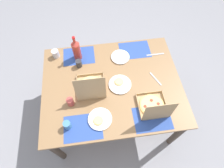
# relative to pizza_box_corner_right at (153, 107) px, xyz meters

# --- Properties ---
(ground_plane) EXTENTS (6.00, 6.00, 0.00)m
(ground_plane) POSITION_rel_pizza_box_corner_right_xyz_m (0.36, -0.33, -0.79)
(ground_plane) COLOR gray
(dining_table) EXTENTS (1.47, 1.16, 0.75)m
(dining_table) POSITION_rel_pizza_box_corner_right_xyz_m (0.36, -0.33, -0.14)
(dining_table) COLOR #3F3328
(dining_table) RESTS_ON ground_plane
(placemat_near_left) EXTENTS (0.36, 0.26, 0.00)m
(placemat_near_left) POSITION_rel_pizza_box_corner_right_xyz_m (0.03, -0.76, -0.05)
(placemat_near_left) COLOR #2D4C9E
(placemat_near_left) RESTS_ON dining_table
(placemat_near_right) EXTENTS (0.36, 0.26, 0.00)m
(placemat_near_right) POSITION_rel_pizza_box_corner_right_xyz_m (0.69, -0.76, -0.05)
(placemat_near_right) COLOR #2D4C9E
(placemat_near_right) RESTS_ON dining_table
(placemat_far_left) EXTENTS (0.36, 0.26, 0.00)m
(placemat_far_left) POSITION_rel_pizza_box_corner_right_xyz_m (0.03, 0.10, -0.05)
(placemat_far_left) COLOR #2D4C9E
(placemat_far_left) RESTS_ON dining_table
(placemat_far_right) EXTENTS (0.36, 0.26, 0.00)m
(placemat_far_right) POSITION_rel_pizza_box_corner_right_xyz_m (0.69, 0.10, -0.05)
(placemat_far_right) COLOR #2D4C9E
(placemat_far_right) RESTS_ON dining_table
(pizza_box_corner_right) EXTENTS (0.28, 0.28, 0.31)m
(pizza_box_corner_right) POSITION_rel_pizza_box_corner_right_xyz_m (0.00, 0.00, 0.00)
(pizza_box_corner_right) COLOR tan
(pizza_box_corner_right) RESTS_ON dining_table
(pizza_box_corner_left) EXTENTS (0.29, 0.30, 0.33)m
(pizza_box_corner_left) POSITION_rel_pizza_box_corner_right_xyz_m (0.58, -0.30, 0.00)
(pizza_box_corner_left) COLOR tan
(pizza_box_corner_left) RESTS_ON dining_table
(plate_far_left) EXTENTS (0.23, 0.23, 0.03)m
(plate_far_left) POSITION_rel_pizza_box_corner_right_xyz_m (0.52, 0.04, -0.04)
(plate_far_left) COLOR white
(plate_far_left) RESTS_ON dining_table
(plate_far_right) EXTENTS (0.21, 0.21, 0.02)m
(plate_far_right) POSITION_rel_pizza_box_corner_right_xyz_m (0.21, -0.67, -0.04)
(plate_far_right) COLOR white
(plate_far_right) RESTS_ON dining_table
(plate_middle) EXTENTS (0.24, 0.24, 0.03)m
(plate_middle) POSITION_rel_pizza_box_corner_right_xyz_m (0.28, -0.31, -0.04)
(plate_middle) COLOR white
(plate_middle) RESTS_ON dining_table
(soda_bottle) EXTENTS (0.09, 0.09, 0.32)m
(soda_bottle) POSITION_rel_pizza_box_corner_right_xyz_m (0.70, -0.74, 0.08)
(soda_bottle) COLOR #B2382D
(soda_bottle) RESTS_ON dining_table
(cup_spare) EXTENTS (0.07, 0.07, 0.09)m
(cup_spare) POSITION_rel_pizza_box_corner_right_xyz_m (0.79, -0.16, -0.01)
(cup_spare) COLOR #BF4742
(cup_spare) RESTS_ON dining_table
(cup_dark) EXTENTS (0.07, 0.07, 0.10)m
(cup_dark) POSITION_rel_pizza_box_corner_right_xyz_m (0.82, 0.07, -0.00)
(cup_dark) COLOR teal
(cup_dark) RESTS_ON dining_table
(cup_clear_right) EXTENTS (0.07, 0.07, 0.09)m
(cup_clear_right) POSITION_rel_pizza_box_corner_right_xyz_m (0.69, -0.62, -0.00)
(cup_clear_right) COLOR #333338
(cup_clear_right) RESTS_ON dining_table
(cup_red) EXTENTS (0.08, 0.08, 0.09)m
(cup_red) POSITION_rel_pizza_box_corner_right_xyz_m (0.95, -0.79, -0.00)
(cup_red) COLOR silver
(cup_red) RESTS_ON dining_table
(fork_by_far_left) EXTENTS (0.09, 0.18, 0.00)m
(fork_by_far_left) POSITION_rel_pizza_box_corner_right_xyz_m (-0.12, -0.34, -0.05)
(fork_by_far_left) COLOR #B7B7BC
(fork_by_far_left) RESTS_ON dining_table
(knife_by_far_right) EXTENTS (0.21, 0.02, 0.00)m
(knife_by_far_right) POSITION_rel_pizza_box_corner_right_xyz_m (-0.20, -0.66, -0.05)
(knife_by_far_right) COLOR #B7B7BC
(knife_by_far_right) RESTS_ON dining_table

